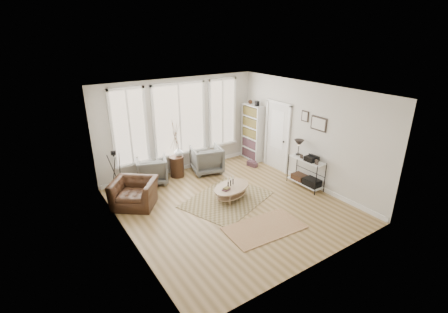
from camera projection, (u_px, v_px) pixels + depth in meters
room at (231, 153)px, 7.82m from camera, size 5.50×5.54×2.90m
bay_window at (180, 121)px, 9.82m from camera, size 4.14×0.12×2.24m
door at (277, 135)px, 10.12m from camera, size 0.09×1.06×2.22m
bookcase at (252, 132)px, 10.94m from camera, size 0.31×0.85×2.06m
low_shelf at (306, 170)px, 9.12m from camera, size 0.38×1.08×1.30m
wall_art at (315, 122)px, 8.75m from camera, size 0.04×0.88×0.44m
rug_main at (227, 199)px, 8.58m from camera, size 2.63×2.30×0.01m
rug_runner at (265, 228)px, 7.34m from camera, size 1.83×1.09×0.01m
coffee_table at (231, 189)px, 8.51m from camera, size 1.33×1.07×0.53m
armchair_left at (152, 170)px, 9.41m from camera, size 1.08×1.09×0.79m
armchair_right at (207, 159)px, 10.11m from camera, size 1.08×1.10×0.83m
side_table at (176, 150)px, 9.65m from camera, size 0.42×0.42×1.77m
vase at (179, 151)px, 9.77m from camera, size 0.28×0.28×0.27m
accent_chair at (134, 193)px, 8.19m from camera, size 1.41×1.38×0.69m
tripod_camera at (116, 176)px, 8.54m from camera, size 0.45×0.45×1.29m
book_stack_near at (251, 163)px, 10.69m from camera, size 0.27×0.30×0.16m
book_stack_far at (254, 165)px, 10.60m from camera, size 0.23×0.26×0.14m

